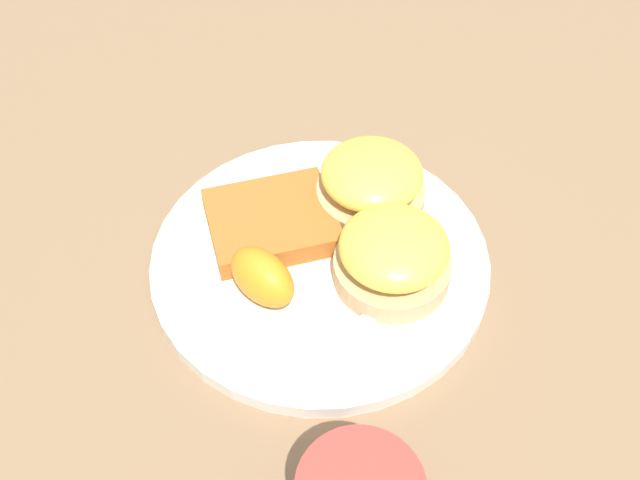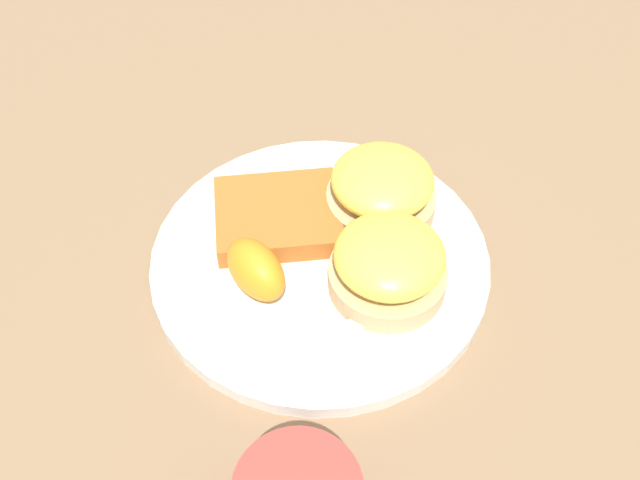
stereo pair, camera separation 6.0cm
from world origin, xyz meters
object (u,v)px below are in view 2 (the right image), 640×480
object	(u,v)px
sandwich_benedict_left	(389,265)
sandwich_benedict_right	(382,189)
fork	(374,316)
hashbrown_patty	(278,216)
orange_wedge	(256,269)

from	to	relation	value
sandwich_benedict_left	sandwich_benedict_right	bearing A→B (deg)	-109.63
sandwich_benedict_right	fork	xyz separation A→B (m)	(0.05, 0.10, -0.02)
hashbrown_patty	sandwich_benedict_right	bearing A→B (deg)	169.58
hashbrown_patty	fork	distance (m)	0.12
sandwich_benedict_left	hashbrown_patty	size ratio (longest dim) A/B	0.90
orange_wedge	sandwich_benedict_right	bearing A→B (deg)	-161.63
hashbrown_patty	fork	size ratio (longest dim) A/B	0.50
sandwich_benedict_right	orange_wedge	size ratio (longest dim) A/B	1.55
fork	hashbrown_patty	bearing A→B (deg)	-71.72
sandwich_benedict_left	orange_wedge	size ratio (longest dim) A/B	1.55
fork	sandwich_benedict_right	bearing A→B (deg)	-115.70
sandwich_benedict_left	hashbrown_patty	xyz separation A→B (m)	(0.06, -0.09, -0.02)
sandwich_benedict_right	fork	size ratio (longest dim) A/B	0.45
sandwich_benedict_left	sandwich_benedict_right	size ratio (longest dim) A/B	1.00
sandwich_benedict_left	sandwich_benedict_right	world-z (taller)	same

